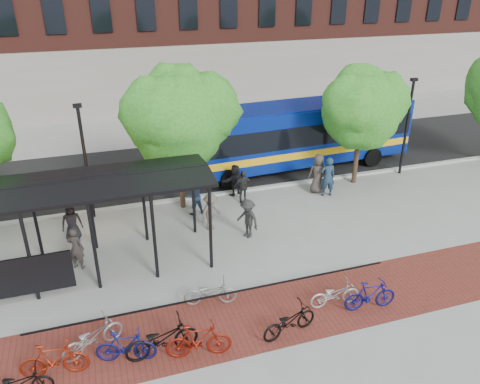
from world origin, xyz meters
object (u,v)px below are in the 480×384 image
object	(u,v)px
bike_2	(92,337)
pedestrian_9	(248,219)
bus_shelter	(52,198)
tree_b	(180,113)
bike_3	(126,346)
tree_c	(363,105)
pedestrian_2	(194,196)
bike_10	(335,294)
pedestrian_1	(76,248)
lamp_post_left	(85,159)
pedestrian_4	(243,187)
bus	(294,132)
bike_0	(19,383)
bike_8	(289,321)
bike_6	(210,292)
lamp_post_right	(407,124)
bike_5	(199,341)
bike_11	(370,295)
bike_1	(54,360)
pedestrian_3	(211,212)
pedestrian_6	(318,174)
bike_4	(162,339)
pedestrian_5	(235,180)

from	to	relation	value
bike_2	pedestrian_9	bearing A→B (deg)	-77.86
bus_shelter	bike_2	size ratio (longest dim) A/B	5.66
tree_b	bike_3	world-z (taller)	tree_b
tree_c	pedestrian_2	size ratio (longest dim) A/B	3.35
bike_10	pedestrian_1	distance (m)	9.32
lamp_post_left	pedestrian_4	bearing A→B (deg)	-5.83
bus	pedestrian_9	size ratio (longest dim) A/B	7.91
bus_shelter	bike_3	bearing A→B (deg)	-71.64
tree_b	bike_0	distance (m)	11.93
bike_0	pedestrian_9	xyz separation A→B (m)	(8.15, 5.78, 0.40)
bike_8	bike_6	bearing A→B (deg)	29.45
bus_shelter	pedestrian_1	size ratio (longest dim) A/B	6.27
lamp_post_left	bike_0	xyz separation A→B (m)	(-2.17, -9.57, -2.30)
lamp_post_right	bike_10	bearing A→B (deg)	-134.72
bus_shelter	bike_10	distance (m)	9.98
bike_8	pedestrian_2	size ratio (longest dim) A/B	1.05
bike_5	bus	bearing A→B (deg)	-24.39
bike_11	bike_5	bearing A→B (deg)	98.96
bike_5	bike_1	bearing A→B (deg)	92.16
bike_6	pedestrian_3	xyz separation A→B (m)	(1.28, 4.76, 0.37)
tree_c	bike_0	world-z (taller)	tree_c
bike_3	pedestrian_3	world-z (taller)	pedestrian_3
bike_6	pedestrian_1	world-z (taller)	pedestrian_1
pedestrian_3	pedestrian_6	world-z (taller)	pedestrian_6
bus_shelter	bike_1	bearing A→B (deg)	-92.16
lamp_post_right	bike_5	xyz separation A→B (m)	(-13.47, -9.63, -2.18)
bike_6	bike_11	size ratio (longest dim) A/B	0.99
lamp_post_right	pedestrian_6	bearing A→B (deg)	-171.58
bike_4	bike_10	bearing A→B (deg)	-91.03
bike_8	bike_10	world-z (taller)	bike_8
bike_8	pedestrian_9	world-z (taller)	pedestrian_9
tree_c	lamp_post_left	bearing A→B (deg)	178.90
bike_2	pedestrian_2	world-z (taller)	pedestrian_2
lamp_post_left	bike_2	bearing A→B (deg)	-92.13
bike_11	tree_b	bearing A→B (deg)	30.51
bike_4	pedestrian_1	distance (m)	5.72
pedestrian_4	bike_10	bearing A→B (deg)	-92.99
tree_b	bike_2	size ratio (longest dim) A/B	3.46
bike_3	pedestrian_6	bearing A→B (deg)	-36.05
bike_2	bike_3	world-z (taller)	bike_3
pedestrian_2	bike_5	bearing A→B (deg)	69.23
bike_3	bike_5	distance (m)	2.02
lamp_post_right	bike_10	size ratio (longest dim) A/B	3.01
pedestrian_1	pedestrian_9	bearing A→B (deg)	-147.77
tree_b	pedestrian_1	size ratio (longest dim) A/B	3.83
tree_c	lamp_post_right	world-z (taller)	tree_c
pedestrian_9	pedestrian_4	bearing A→B (deg)	137.57
bike_8	bus	bearing A→B (deg)	-36.78
lamp_post_left	pedestrian_9	world-z (taller)	lamp_post_left
lamp_post_left	pedestrian_5	world-z (taller)	lamp_post_left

